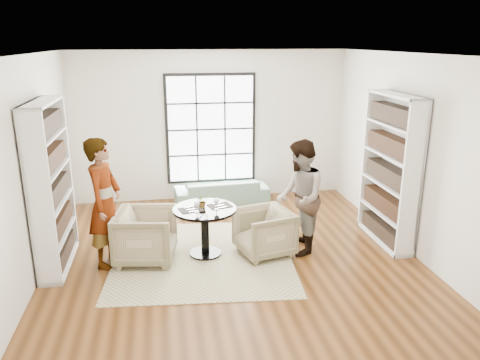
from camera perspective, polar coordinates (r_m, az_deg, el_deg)
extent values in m
plane|color=brown|center=(7.16, -0.74, -9.68)|extent=(6.00, 6.00, 0.00)
plane|color=silver|center=(9.53, -3.60, 6.56)|extent=(5.50, 0.00, 5.50)
plane|color=silver|center=(6.79, -24.38, 0.83)|extent=(0.00, 6.00, 6.00)
plane|color=silver|center=(7.54, 20.35, 2.78)|extent=(0.00, 6.00, 6.00)
plane|color=silver|center=(3.87, 6.22, -9.28)|extent=(5.50, 0.00, 5.50)
plane|color=white|center=(6.41, -0.84, 15.08)|extent=(6.00, 6.00, 0.00)
cube|color=black|center=(9.52, -3.58, 6.24)|extent=(1.82, 0.06, 2.22)
cube|color=white|center=(9.49, -3.56, 6.20)|extent=(1.70, 0.02, 2.10)
cube|color=tan|center=(7.26, -4.54, -9.28)|extent=(2.90, 2.90, 0.01)
cylinder|color=black|center=(7.33, -4.22, -8.90)|extent=(0.49, 0.49, 0.04)
cylinder|color=black|center=(7.18, -4.28, -6.37)|extent=(0.12, 0.12, 0.68)
cylinder|color=black|center=(7.04, -4.35, -3.60)|extent=(0.96, 0.96, 0.04)
imported|color=slate|center=(9.32, -2.25, -1.49)|extent=(1.87, 0.83, 0.53)
imported|color=tan|center=(7.12, -11.40, -6.68)|extent=(0.99, 0.97, 0.79)
imported|color=tan|center=(7.21, 2.93, -6.38)|extent=(0.95, 0.93, 0.72)
imported|color=gray|center=(6.97, -16.18, -2.68)|extent=(0.63, 0.79, 1.89)
imported|color=gray|center=(7.15, 7.30, -2.15)|extent=(0.81, 0.97, 1.77)
cube|color=#292624|center=(6.99, -5.99, -3.61)|extent=(0.40, 0.34, 0.01)
cube|color=#292624|center=(7.12, -2.48, -3.14)|extent=(0.40, 0.34, 0.01)
cylinder|color=silver|center=(6.88, -5.26, -3.90)|extent=(0.06, 0.06, 0.01)
cylinder|color=silver|center=(6.87, -5.27, -3.51)|extent=(0.01, 0.01, 0.10)
sphere|color=maroon|center=(6.84, -5.29, -2.91)|extent=(0.08, 0.08, 0.08)
ellipsoid|color=white|center=(6.84, -5.29, -2.91)|extent=(0.08, 0.08, 0.09)
cylinder|color=silver|center=(6.96, -2.88, -3.60)|extent=(0.07, 0.07, 0.01)
cylinder|color=silver|center=(6.95, -2.89, -3.20)|extent=(0.01, 0.01, 0.10)
sphere|color=maroon|center=(6.92, -2.90, -2.57)|extent=(0.08, 0.08, 0.08)
ellipsoid|color=white|center=(6.92, -2.90, -2.57)|extent=(0.08, 0.08, 0.09)
imported|color=gray|center=(7.04, -4.60, -2.58)|extent=(0.21, 0.19, 0.20)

